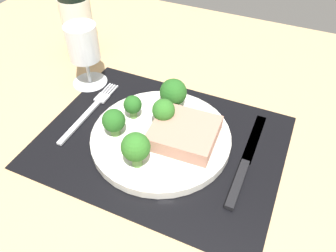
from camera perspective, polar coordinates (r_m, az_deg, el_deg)
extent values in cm
cube|color=tan|center=(61.79, -1.19, -3.66)|extent=(140.00, 110.00, 3.00)
cube|color=black|center=(60.58, -1.21, -2.61)|extent=(43.01, 32.81, 0.30)
cylinder|color=silver|center=(59.89, -1.22, -1.98)|extent=(25.05, 25.05, 1.60)
cube|color=tan|center=(57.72, 2.79, -1.15)|extent=(11.60, 10.78, 2.77)
cylinder|color=#5B8942|center=(59.67, -9.02, -0.79)|extent=(1.74, 1.74, 1.47)
sphere|color=#235B1E|center=(57.98, -9.29, 0.95)|extent=(4.09, 4.09, 4.09)
cylinder|color=#6B994C|center=(64.58, 0.88, 3.85)|extent=(1.38, 1.38, 1.24)
sphere|color=#235B1E|center=(62.80, 0.91, 5.81)|extent=(5.16, 5.16, 5.16)
cylinder|color=#5B8942|center=(54.13, -5.34, -5.78)|extent=(1.71, 1.71, 2.19)
sphere|color=#2D6B23|center=(51.83, -5.56, -3.59)|extent=(4.66, 4.66, 4.66)
cylinder|color=#6B994C|center=(60.41, -0.75, 0.83)|extent=(1.30, 1.30, 1.87)
sphere|color=#2D6B23|center=(58.62, -0.77, 2.73)|extent=(4.09, 4.09, 4.09)
cylinder|color=#5B8942|center=(62.50, -5.93, 2.13)|extent=(1.40, 1.40, 1.55)
sphere|color=#235B1E|center=(61.05, -6.08, 3.67)|extent=(3.37, 3.37, 3.37)
cube|color=silver|center=(65.85, -14.85, 0.74)|extent=(1.00, 13.00, 0.50)
cube|color=silver|center=(70.36, -11.26, 4.73)|extent=(2.40, 2.60, 0.40)
cube|color=silver|center=(72.74, -10.57, 6.33)|extent=(0.30, 3.60, 0.35)
cube|color=silver|center=(72.45, -10.16, 6.22)|extent=(0.30, 3.60, 0.35)
cube|color=silver|center=(72.16, -9.76, 6.11)|extent=(0.30, 3.60, 0.35)
cube|color=silver|center=(71.88, -9.35, 6.00)|extent=(0.30, 3.60, 0.35)
cube|color=black|center=(55.00, 11.84, -9.60)|extent=(1.40, 10.00, 0.80)
cube|color=silver|center=(62.86, 14.57, -1.87)|extent=(1.80, 13.00, 0.30)
cylinder|color=black|center=(81.48, -15.62, 18.61)|extent=(6.89, 6.89, 22.36)
cylinder|color=silver|center=(81.94, -15.46, 17.92)|extent=(7.03, 7.03, 7.83)
cylinder|color=silver|center=(76.03, -13.16, 7.41)|extent=(7.45, 7.45, 0.40)
cylinder|color=silver|center=(74.28, -13.55, 9.32)|extent=(0.80, 0.80, 5.79)
cylinder|color=silver|center=(70.87, -14.44, 13.68)|extent=(6.42, 6.42, 7.36)
cylinder|color=tan|center=(72.07, -14.10, 12.03)|extent=(5.65, 5.65, 2.52)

